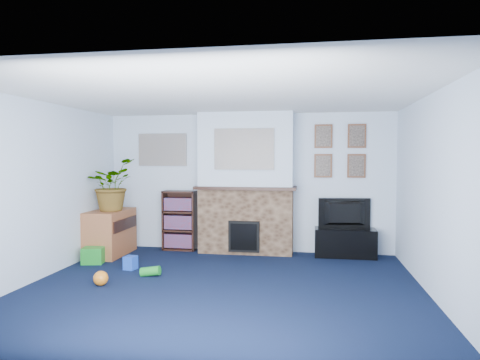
% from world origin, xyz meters
% --- Properties ---
extents(floor, '(5.00, 4.50, 0.01)m').
position_xyz_m(floor, '(0.00, 0.00, 0.00)').
color(floor, black).
rests_on(floor, ground).
extents(ceiling, '(5.00, 4.50, 0.01)m').
position_xyz_m(ceiling, '(0.00, 0.00, 2.40)').
color(ceiling, white).
rests_on(ceiling, wall_back).
extents(wall_back, '(5.00, 0.04, 2.40)m').
position_xyz_m(wall_back, '(0.00, 2.25, 1.20)').
color(wall_back, silver).
rests_on(wall_back, ground).
extents(wall_front, '(5.00, 0.04, 2.40)m').
position_xyz_m(wall_front, '(0.00, -2.25, 1.20)').
color(wall_front, silver).
rests_on(wall_front, ground).
extents(wall_left, '(0.04, 4.50, 2.40)m').
position_xyz_m(wall_left, '(-2.50, 0.00, 1.20)').
color(wall_left, silver).
rests_on(wall_left, ground).
extents(wall_right, '(0.04, 4.50, 2.40)m').
position_xyz_m(wall_right, '(2.50, 0.00, 1.20)').
color(wall_right, silver).
rests_on(wall_right, ground).
extents(chimney_breast, '(1.72, 0.50, 2.40)m').
position_xyz_m(chimney_breast, '(0.00, 2.05, 1.18)').
color(chimney_breast, brown).
rests_on(chimney_breast, ground).
extents(collage_main, '(1.00, 0.03, 0.68)m').
position_xyz_m(collage_main, '(0.00, 1.84, 1.78)').
color(collage_main, gray).
rests_on(collage_main, chimney_breast).
extents(collage_left, '(0.90, 0.03, 0.58)m').
position_xyz_m(collage_left, '(-1.55, 2.23, 1.78)').
color(collage_left, gray).
rests_on(collage_left, wall_back).
extents(portrait_tl, '(0.30, 0.03, 0.40)m').
position_xyz_m(portrait_tl, '(1.30, 2.23, 2.00)').
color(portrait_tl, brown).
rests_on(portrait_tl, wall_back).
extents(portrait_tr, '(0.30, 0.03, 0.40)m').
position_xyz_m(portrait_tr, '(1.85, 2.23, 2.00)').
color(portrait_tr, brown).
rests_on(portrait_tr, wall_back).
extents(portrait_bl, '(0.30, 0.03, 0.40)m').
position_xyz_m(portrait_bl, '(1.30, 2.23, 1.50)').
color(portrait_bl, brown).
rests_on(portrait_bl, wall_back).
extents(portrait_br, '(0.30, 0.03, 0.40)m').
position_xyz_m(portrait_br, '(1.85, 2.23, 1.50)').
color(portrait_br, brown).
rests_on(portrait_br, wall_back).
extents(tv_stand, '(0.99, 0.42, 0.47)m').
position_xyz_m(tv_stand, '(1.66, 2.03, 0.23)').
color(tv_stand, black).
rests_on(tv_stand, ground).
extents(television, '(0.87, 0.22, 0.50)m').
position_xyz_m(television, '(1.66, 2.05, 0.71)').
color(television, black).
rests_on(television, tv_stand).
extents(bookshelf, '(0.58, 0.28, 1.05)m').
position_xyz_m(bookshelf, '(-1.20, 2.11, 0.50)').
color(bookshelf, black).
rests_on(bookshelf, ground).
extents(sideboard, '(0.54, 0.97, 0.76)m').
position_xyz_m(sideboard, '(-2.24, 1.53, 0.35)').
color(sideboard, '#9B5631').
rests_on(sideboard, ground).
extents(potted_plant, '(0.69, 0.80, 0.87)m').
position_xyz_m(potted_plant, '(-2.19, 1.48, 1.19)').
color(potted_plant, '#26661E').
rests_on(potted_plant, sideboard).
extents(mantel_clock, '(0.10, 0.06, 0.14)m').
position_xyz_m(mantel_clock, '(-0.02, 2.00, 1.22)').
color(mantel_clock, gold).
rests_on(mantel_clock, chimney_breast).
extents(mantel_candle, '(0.05, 0.05, 0.16)m').
position_xyz_m(mantel_candle, '(0.37, 2.00, 1.23)').
color(mantel_candle, '#B2BFC6').
rests_on(mantel_candle, chimney_breast).
extents(mantel_teddy, '(0.14, 0.14, 0.14)m').
position_xyz_m(mantel_teddy, '(-0.62, 2.00, 1.22)').
color(mantel_teddy, slate).
rests_on(mantel_teddy, chimney_breast).
extents(mantel_can, '(0.05, 0.05, 0.11)m').
position_xyz_m(mantel_can, '(0.76, 2.00, 1.21)').
color(mantel_can, blue).
rests_on(mantel_can, chimney_breast).
extents(green_crate, '(0.36, 0.31, 0.25)m').
position_xyz_m(green_crate, '(-2.22, 0.93, 0.14)').
color(green_crate, '#198C26').
rests_on(green_crate, ground).
extents(toy_ball, '(0.19, 0.19, 0.19)m').
position_xyz_m(toy_ball, '(-1.55, -0.13, 0.09)').
color(toy_ball, orange).
rests_on(toy_ball, ground).
extents(toy_block, '(0.19, 0.19, 0.20)m').
position_xyz_m(toy_block, '(-1.51, 0.68, 0.11)').
color(toy_block, blue).
rests_on(toy_block, ground).
extents(toy_tube, '(0.29, 0.13, 0.16)m').
position_xyz_m(toy_tube, '(-1.08, 0.38, 0.07)').
color(toy_tube, '#198C26').
rests_on(toy_tube, ground).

